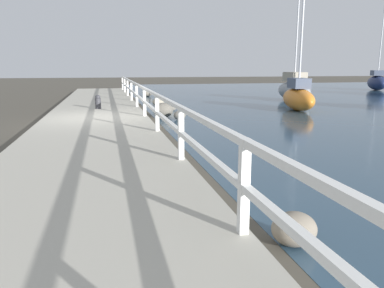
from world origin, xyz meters
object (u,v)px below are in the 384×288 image
at_px(mooring_bollard, 98,102).
at_px(sailboat_navy, 377,82).
at_px(sailboat_gray, 294,89).
at_px(sailboat_orange, 298,97).

height_order(mooring_bollard, sailboat_navy, sailboat_navy).
relative_size(mooring_bollard, sailboat_gray, 0.09).
bearing_deg(sailboat_gray, sailboat_orange, -112.53).
distance_m(mooring_bollard, sailboat_navy, 26.14).
height_order(mooring_bollard, sailboat_gray, sailboat_gray).
bearing_deg(mooring_bollard, sailboat_gray, 21.64).
bearing_deg(sailboat_orange, sailboat_navy, 51.59).
distance_m(sailboat_gray, sailboat_orange, 5.09).
bearing_deg(sailboat_orange, sailboat_gray, 74.63).
xyz_separation_m(sailboat_gray, sailboat_navy, (11.95, 7.78, 0.02)).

